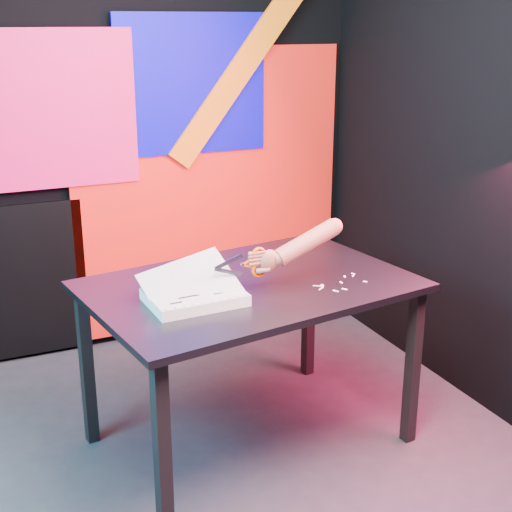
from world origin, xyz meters
name	(u,v)px	position (x,y,z in m)	size (l,w,h in m)	color
room	(182,154)	(0.00, 0.00, 1.35)	(3.01, 3.01, 2.71)	#25242B
backdrop	(109,181)	(0.06, 1.46, 0.96)	(2.88, 0.05, 2.08)	red
work_table	(250,301)	(0.35, 0.23, 0.67)	(1.42, 1.05, 0.75)	black
printout_stack	(195,296)	(0.07, 0.12, 0.77)	(0.39, 0.28, 0.19)	silver
scissors	(255,263)	(0.32, 0.12, 0.88)	(0.22, 0.01, 0.13)	#B5B7D5
hand_forearm	(301,245)	(0.53, 0.12, 0.92)	(0.41, 0.08, 0.19)	#965E48
paper_clippings	(338,284)	(0.68, 0.07, 0.75)	(0.24, 0.17, 0.00)	white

